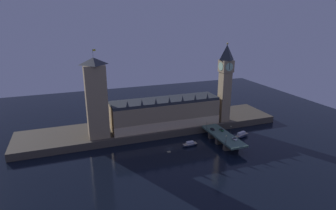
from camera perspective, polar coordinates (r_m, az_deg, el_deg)
name	(u,v)px	position (r m, az deg, el deg)	size (l,w,h in m)	color
ground_plane	(169,149)	(210.60, 0.18, -8.86)	(400.00, 400.00, 0.00)	black
embankment	(153,127)	(243.25, -3.03, -4.44)	(220.00, 42.00, 5.75)	#4C4438
parliament_hall	(165,112)	(234.39, -0.55, -1.53)	(89.92, 22.95, 27.62)	tan
clock_tower	(225,81)	(244.63, 11.54, 4.83)	(10.48, 10.59, 67.74)	tan
victoria_tower	(96,98)	(214.78, -14.38, 1.38)	(15.37, 15.37, 66.19)	tan
bridge	(223,137)	(221.79, 11.10, -6.45)	(13.90, 46.00, 6.85)	#476656
car_northbound_lead	(212,129)	(228.21, 9.02, -4.87)	(1.90, 4.68, 1.54)	black
car_southbound_lead	(234,139)	(213.96, 13.34, -6.71)	(1.92, 4.37, 1.40)	silver
car_southbound_trail	(222,130)	(228.17, 10.82, -4.99)	(2.11, 4.22, 1.48)	#235633
pedestrian_near_rail	(225,142)	(207.51, 11.54, -7.28)	(0.38, 0.38, 1.74)	black
street_lamp_near	(226,139)	(204.75, 11.75, -6.69)	(1.34, 0.60, 6.45)	#2D3333
street_lamp_mid	(231,129)	(222.68, 12.63, -4.71)	(1.34, 0.60, 6.64)	#2D3333
street_lamp_far	(207,124)	(228.06, 7.89, -3.86)	(1.34, 0.60, 6.95)	#2D3333
boat_upstream	(190,144)	(215.20, 4.50, -7.95)	(12.65, 5.27, 3.47)	#1E2842
boat_downstream	(241,136)	(235.67, 14.63, -6.04)	(17.50, 8.55, 4.83)	#1E2842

